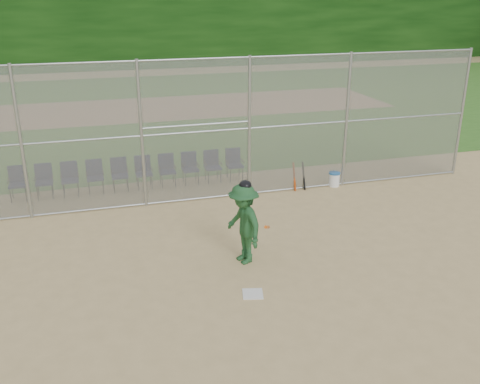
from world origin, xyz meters
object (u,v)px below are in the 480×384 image
object	(u,v)px
home_plate	(253,294)
water_cooler	(334,179)
batter_at_plate	(244,223)
chair_0	(18,184)

from	to	relation	value
home_plate	water_cooler	xyz separation A→B (m)	(4.27, 5.27, 0.21)
batter_at_plate	water_cooler	distance (m)	5.66
home_plate	batter_at_plate	bearing A→B (deg)	80.93
batter_at_plate	water_cooler	world-z (taller)	batter_at_plate
home_plate	water_cooler	world-z (taller)	water_cooler
water_cooler	chair_0	distance (m)	9.27
home_plate	batter_at_plate	size ratio (longest dim) A/B	0.21
chair_0	water_cooler	bearing A→B (deg)	-9.01
batter_at_plate	chair_0	xyz separation A→B (m)	(-5.10, 5.34, -0.44)
water_cooler	batter_at_plate	bearing A→B (deg)	-136.16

